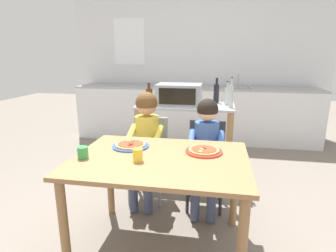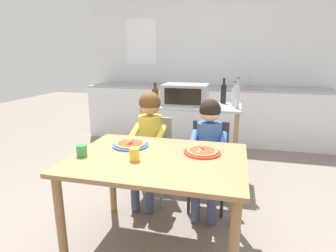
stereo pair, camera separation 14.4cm
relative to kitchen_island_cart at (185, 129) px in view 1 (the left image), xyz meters
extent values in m
plane|color=slate|center=(-0.02, -0.06, -0.58)|extent=(12.77, 12.77, 0.00)
cube|color=silver|center=(-0.02, 1.92, 0.77)|extent=(4.45, 0.12, 2.70)
cube|color=white|center=(-1.24, 1.85, 1.07)|extent=(0.56, 0.01, 0.80)
cube|color=silver|center=(-0.02, 1.51, -0.14)|extent=(4.01, 0.60, 0.88)
cube|color=#9E9EA3|center=(-0.02, 1.51, 0.31)|extent=(4.01, 0.60, 0.03)
cube|color=gray|center=(0.68, 1.51, 0.32)|extent=(0.40, 0.33, 0.02)
cylinder|color=#B7BABF|center=(0.68, 1.63, 0.42)|extent=(0.02, 0.02, 0.20)
cube|color=#B7BABF|center=(0.00, 0.00, 0.28)|extent=(1.11, 0.53, 0.02)
cube|color=#AD7F51|center=(0.00, 0.00, -0.28)|extent=(1.02, 0.49, 0.02)
cube|color=#AD7F51|center=(-0.51, -0.23, -0.16)|extent=(0.05, 0.05, 0.85)
cube|color=#AD7F51|center=(0.51, -0.23, -0.16)|extent=(0.05, 0.05, 0.85)
cube|color=#AD7F51|center=(-0.51, 0.23, -0.16)|extent=(0.05, 0.05, 0.85)
cube|color=#AD7F51|center=(0.51, 0.23, -0.16)|extent=(0.05, 0.05, 0.85)
cube|color=#999BA0|center=(-0.08, 0.01, 0.41)|extent=(0.51, 0.35, 0.23)
cube|color=black|center=(-0.08, -0.16, 0.41)|extent=(0.40, 0.01, 0.18)
cylinder|color=black|center=(0.10, -0.17, 0.34)|extent=(0.02, 0.01, 0.02)
cylinder|color=#4C2D14|center=(-0.41, -0.08, 0.38)|extent=(0.08, 0.08, 0.19)
cylinder|color=#4C2D14|center=(-0.41, -0.08, 0.50)|extent=(0.03, 0.03, 0.05)
cylinder|color=black|center=(-0.41, -0.08, 0.53)|extent=(0.04, 0.04, 0.01)
cylinder|color=black|center=(0.34, 0.20, 0.40)|extent=(0.06, 0.06, 0.22)
cylinder|color=black|center=(0.34, 0.20, 0.54)|extent=(0.03, 0.03, 0.06)
cylinder|color=black|center=(0.34, 0.20, 0.58)|extent=(0.03, 0.03, 0.01)
cylinder|color=#ADB7B2|center=(0.47, 0.05, 0.39)|extent=(0.06, 0.06, 0.19)
cylinder|color=#ADB7B2|center=(0.47, 0.05, 0.52)|extent=(0.02, 0.02, 0.07)
cylinder|color=black|center=(0.47, 0.05, 0.56)|extent=(0.03, 0.03, 0.01)
cylinder|color=#ADB7B2|center=(0.50, -0.10, 0.41)|extent=(0.05, 0.05, 0.24)
cylinder|color=#ADB7B2|center=(0.50, -0.10, 0.57)|extent=(0.02, 0.02, 0.08)
cylinder|color=black|center=(0.50, -0.10, 0.61)|extent=(0.02, 0.02, 0.01)
cube|color=olive|center=(-0.02, -1.34, 0.14)|extent=(1.22, 0.89, 0.03)
cylinder|color=olive|center=(-0.57, -1.72, -0.23)|extent=(0.06, 0.06, 0.70)
cylinder|color=olive|center=(0.53, -1.72, -0.23)|extent=(0.06, 0.06, 0.70)
cylinder|color=olive|center=(-0.57, -0.95, -0.23)|extent=(0.06, 0.06, 0.70)
cylinder|color=olive|center=(0.53, -0.95, -0.23)|extent=(0.06, 0.06, 0.70)
cube|color=gray|center=(-0.29, -0.64, -0.14)|extent=(0.36, 0.36, 0.04)
cube|color=gray|center=(-0.29, -0.48, 0.05)|extent=(0.34, 0.03, 0.38)
cylinder|color=gray|center=(-0.14, -0.79, -0.36)|extent=(0.03, 0.03, 0.42)
cylinder|color=gray|center=(-0.44, -0.79, -0.36)|extent=(0.03, 0.03, 0.42)
cylinder|color=gray|center=(-0.14, -0.49, -0.36)|extent=(0.03, 0.03, 0.42)
cylinder|color=gray|center=(-0.44, -0.49, -0.36)|extent=(0.03, 0.03, 0.42)
cube|color=#333338|center=(0.28, -0.69, -0.14)|extent=(0.36, 0.36, 0.04)
cube|color=#333338|center=(0.28, -0.53, 0.05)|extent=(0.34, 0.03, 0.38)
cylinder|color=#333338|center=(0.43, -0.84, -0.36)|extent=(0.03, 0.03, 0.42)
cylinder|color=#333338|center=(0.13, -0.84, -0.36)|extent=(0.03, 0.03, 0.42)
cylinder|color=#333338|center=(0.43, -0.54, -0.36)|extent=(0.03, 0.03, 0.42)
cylinder|color=#333338|center=(0.13, -0.54, -0.36)|extent=(0.03, 0.03, 0.42)
cube|color=#424C6B|center=(-0.22, -0.78, -0.10)|extent=(0.10, 0.30, 0.10)
cylinder|color=#424C6B|center=(-0.22, -0.91, -0.34)|extent=(0.08, 0.08, 0.44)
cube|color=#424C6B|center=(-0.36, -0.78, -0.10)|extent=(0.10, 0.30, 0.10)
cylinder|color=#424C6B|center=(-0.36, -0.91, -0.34)|extent=(0.08, 0.08, 0.44)
cylinder|color=yellow|center=(-0.16, -0.74, 0.13)|extent=(0.06, 0.26, 0.15)
cylinder|color=yellow|center=(-0.42, -0.74, 0.13)|extent=(0.06, 0.26, 0.15)
cylinder|color=yellow|center=(-0.29, -0.64, 0.09)|extent=(0.22, 0.22, 0.39)
sphere|color=tan|center=(-0.29, -0.64, 0.39)|extent=(0.20, 0.20, 0.20)
sphere|color=brown|center=(-0.29, -0.64, 0.41)|extent=(0.21, 0.21, 0.21)
cube|color=#424C6B|center=(0.35, -0.83, -0.10)|extent=(0.10, 0.30, 0.10)
cylinder|color=#424C6B|center=(0.35, -0.96, -0.34)|extent=(0.08, 0.08, 0.44)
cube|color=#424C6B|center=(0.21, -0.83, -0.10)|extent=(0.10, 0.30, 0.10)
cylinder|color=#424C6B|center=(0.21, -0.96, -0.34)|extent=(0.08, 0.08, 0.44)
cylinder|color=#3D60A8|center=(0.41, -0.79, 0.12)|extent=(0.06, 0.26, 0.15)
cylinder|color=#3D60A8|center=(0.15, -0.79, 0.12)|extent=(0.06, 0.26, 0.15)
cylinder|color=#3D60A8|center=(0.28, -0.69, 0.08)|extent=(0.22, 0.22, 0.36)
sphere|color=beige|center=(0.28, -0.69, 0.36)|extent=(0.18, 0.18, 0.18)
sphere|color=black|center=(0.28, -0.69, 0.38)|extent=(0.19, 0.19, 0.19)
cylinder|color=#3356B7|center=(-0.29, -1.16, 0.16)|extent=(0.29, 0.29, 0.01)
cylinder|color=tan|center=(-0.29, -1.16, 0.17)|extent=(0.23, 0.23, 0.01)
cylinder|color=#B23D23|center=(-0.29, -1.16, 0.18)|extent=(0.20, 0.20, 0.00)
cylinder|color=maroon|center=(-0.28, -1.20, 0.18)|extent=(0.03, 0.03, 0.01)
cylinder|color=#DBC666|center=(-0.33, -1.10, 0.18)|extent=(0.03, 0.03, 0.01)
cylinder|color=#563319|center=(-0.29, -1.15, 0.18)|extent=(0.04, 0.04, 0.01)
cylinder|color=maroon|center=(-0.28, -1.19, 0.18)|extent=(0.03, 0.03, 0.01)
cylinder|color=#386628|center=(-0.29, -1.12, 0.18)|extent=(0.02, 0.02, 0.01)
cylinder|color=red|center=(0.28, -1.18, 0.16)|extent=(0.27, 0.27, 0.01)
cylinder|color=tan|center=(0.28, -1.18, 0.17)|extent=(0.22, 0.22, 0.01)
cylinder|color=#B23D23|center=(0.28, -1.18, 0.18)|extent=(0.19, 0.19, 0.00)
cylinder|color=#DBC666|center=(0.27, -1.20, 0.18)|extent=(0.03, 0.03, 0.01)
cylinder|color=maroon|center=(0.28, -1.18, 0.18)|extent=(0.03, 0.03, 0.01)
cylinder|color=#DBC666|center=(0.26, -1.25, 0.18)|extent=(0.03, 0.03, 0.01)
cylinder|color=maroon|center=(0.28, -1.18, 0.18)|extent=(0.02, 0.02, 0.01)
cylinder|color=green|center=(-0.55, -1.45, 0.19)|extent=(0.07, 0.07, 0.08)
cylinder|color=yellow|center=(-0.15, -1.44, 0.20)|extent=(0.07, 0.07, 0.09)
camera|label=1|loc=(0.36, -3.12, 0.85)|focal=29.49mm
camera|label=2|loc=(0.50, -3.09, 0.85)|focal=29.49mm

